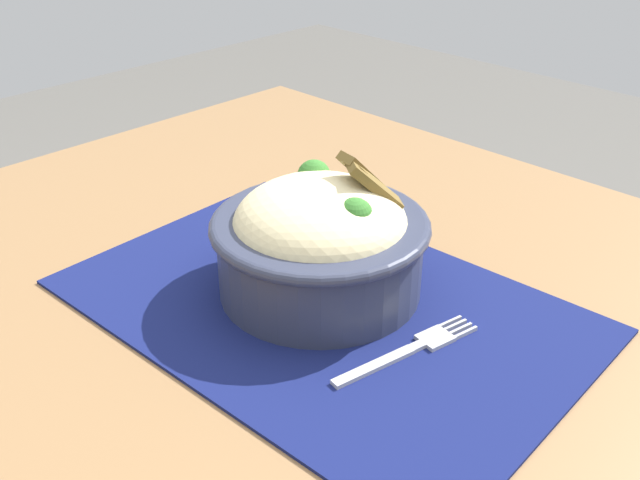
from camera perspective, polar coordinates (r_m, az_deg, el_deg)
The scene contains 4 objects.
table at distance 0.67m, azimuth 2.00°, elevation -11.15°, with size 1.03×0.80×0.72m.
placemat at distance 0.64m, azimuth 0.02°, elevation -5.13°, with size 0.43×0.29×0.00m, color #11194C.
bowl at distance 0.63m, azimuth 0.04°, elevation 0.06°, with size 0.19×0.19×0.12m.
fork at distance 0.59m, azimuth 7.07°, elevation -8.27°, with size 0.04×0.14×0.00m.
Camera 1 is at (0.34, -0.38, 1.08)m, focal length 41.75 mm.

